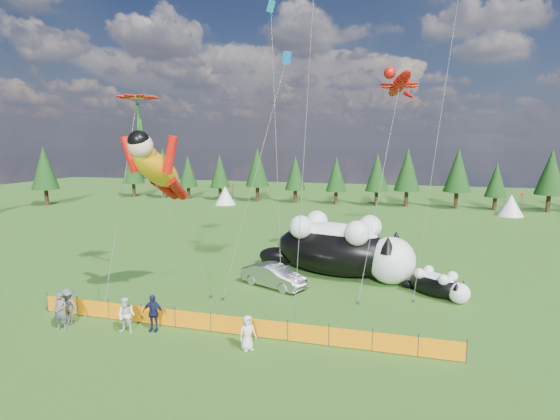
% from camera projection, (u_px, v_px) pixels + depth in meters
% --- Properties ---
extents(ground, '(160.00, 160.00, 0.00)m').
position_uv_depth(ground, '(249.00, 312.00, 24.69)').
color(ground, '#103A0A').
rests_on(ground, ground).
extents(safety_fence, '(22.06, 0.06, 1.10)m').
position_uv_depth(safety_fence, '(229.00, 324.00, 21.75)').
color(safety_fence, '#262626').
rests_on(safety_fence, ground).
extents(tree_line, '(90.00, 4.00, 8.00)m').
position_uv_depth(tree_line, '(347.00, 179.00, 66.95)').
color(tree_line, black).
rests_on(tree_line, ground).
extents(festival_tents, '(50.00, 3.20, 2.80)m').
position_uv_depth(festival_tents, '(422.00, 202.00, 59.70)').
color(festival_tents, white).
rests_on(festival_tents, ground).
extents(cat_large, '(11.87, 6.41, 4.35)m').
position_uv_depth(cat_large, '(341.00, 247.00, 31.22)').
color(cat_large, black).
rests_on(cat_large, ground).
extents(cat_small, '(4.07, 3.38, 1.69)m').
position_uv_depth(cat_small, '(438.00, 284.00, 26.98)').
color(cat_small, black).
rests_on(cat_small, ground).
extents(car, '(4.82, 3.26, 1.50)m').
position_uv_depth(car, '(274.00, 276.00, 28.85)').
color(car, '#ACACB0').
rests_on(car, ground).
extents(spectator_a, '(0.79, 0.60, 1.97)m').
position_uv_depth(spectator_a, '(60.00, 311.00, 22.22)').
color(spectator_a, '#535458').
rests_on(spectator_a, ground).
extents(spectator_b, '(0.95, 0.61, 1.86)m').
position_uv_depth(spectator_b, '(127.00, 315.00, 21.80)').
color(spectator_b, white).
rests_on(spectator_b, ground).
extents(spectator_c, '(1.17, 0.67, 1.91)m').
position_uv_depth(spectator_c, '(153.00, 313.00, 22.06)').
color(spectator_c, '#151A3C').
rests_on(spectator_c, ground).
extents(spectator_d, '(1.26, 0.67, 1.93)m').
position_uv_depth(spectator_d, '(68.00, 307.00, 22.89)').
color(spectator_d, '#535458').
rests_on(spectator_d, ground).
extents(spectator_e, '(0.94, 0.94, 1.65)m').
position_uv_depth(spectator_e, '(248.00, 333.00, 20.06)').
color(spectator_e, white).
rests_on(spectator_e, ground).
extents(superhero_kite, '(4.92, 5.35, 10.61)m').
position_uv_depth(superhero_kite, '(157.00, 169.00, 24.49)').
color(superhero_kite, '#FFAA0D').
rests_on(superhero_kite, ground).
extents(gecko_kite, '(4.52, 12.63, 16.66)m').
position_uv_depth(gecko_kite, '(399.00, 84.00, 32.24)').
color(gecko_kite, red).
rests_on(gecko_kite, ground).
extents(flower_kite, '(3.52, 6.94, 13.19)m').
position_uv_depth(flower_kite, '(137.00, 100.00, 27.35)').
color(flower_kite, red).
rests_on(flower_kite, ground).
extents(diamond_kite_a, '(2.94, 6.84, 16.60)m').
position_uv_depth(diamond_kite_a, '(284.00, 66.00, 29.53)').
color(diamond_kite_a, blue).
rests_on(diamond_kite_a, ground).
extents(diamond_kite_c, '(1.63, 1.63, 17.24)m').
position_uv_depth(diamond_kite_c, '(313.00, 2.00, 18.72)').
color(diamond_kite_c, blue).
rests_on(diamond_kite_c, ground).
extents(diamond_kite_d, '(2.59, 5.69, 20.37)m').
position_uv_depth(diamond_kite_d, '(271.00, 18.00, 31.65)').
color(diamond_kite_d, '#0D92A5').
rests_on(diamond_kite_d, ground).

